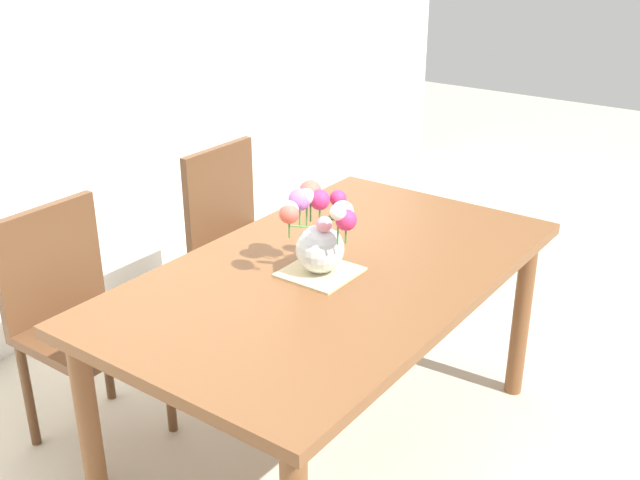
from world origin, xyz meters
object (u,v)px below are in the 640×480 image
Objects in this scene: dining_table at (333,291)px; chair_left at (75,311)px; chair_right at (240,232)px; flower_vase at (319,231)px.

dining_table is 1.84× the size of chair_left.
flower_vase reaches higher than chair_right.
chair_left is at bearing 0.00° from chair_right.
chair_left is 0.90m from chair_right.
chair_left is at bearing 116.19° from flower_vase.
chair_left is 1.00× the size of chair_right.
chair_right reaches higher than dining_table.
dining_table is 0.95m from chair_right.
flower_vase is at bearing 159.88° from dining_table.
flower_vase is (0.40, -0.80, 0.38)m from chair_left.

